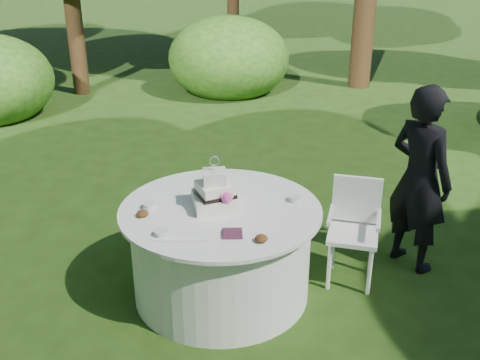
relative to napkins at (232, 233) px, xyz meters
name	(u,v)px	position (x,y,z in m)	size (l,w,h in m)	color
ground	(222,292)	(-0.08, 0.42, -0.78)	(80.00, 80.00, 0.00)	#20370F
napkins	(232,233)	(0.00, 0.00, 0.00)	(0.14, 0.14, 0.02)	#4A2036
feather_plume	(185,239)	(-0.32, -0.06, 0.00)	(0.48, 0.07, 0.01)	white
guest	(420,179)	(1.59, 0.82, 0.03)	(0.59, 0.39, 1.62)	black
table	(221,251)	(-0.08, 0.42, -0.39)	(1.56, 1.56, 0.77)	silver
cake	(215,194)	(-0.12, 0.43, 0.10)	(0.38, 0.38, 0.43)	white
chair	(354,222)	(1.02, 0.62, -0.26)	(0.50, 0.50, 0.88)	silver
votives	(204,212)	(-0.21, 0.32, 0.01)	(1.23, 0.61, 0.04)	silver
petal_cups	(199,225)	(-0.23, 0.10, 0.02)	(0.95, 0.49, 0.05)	#562D16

